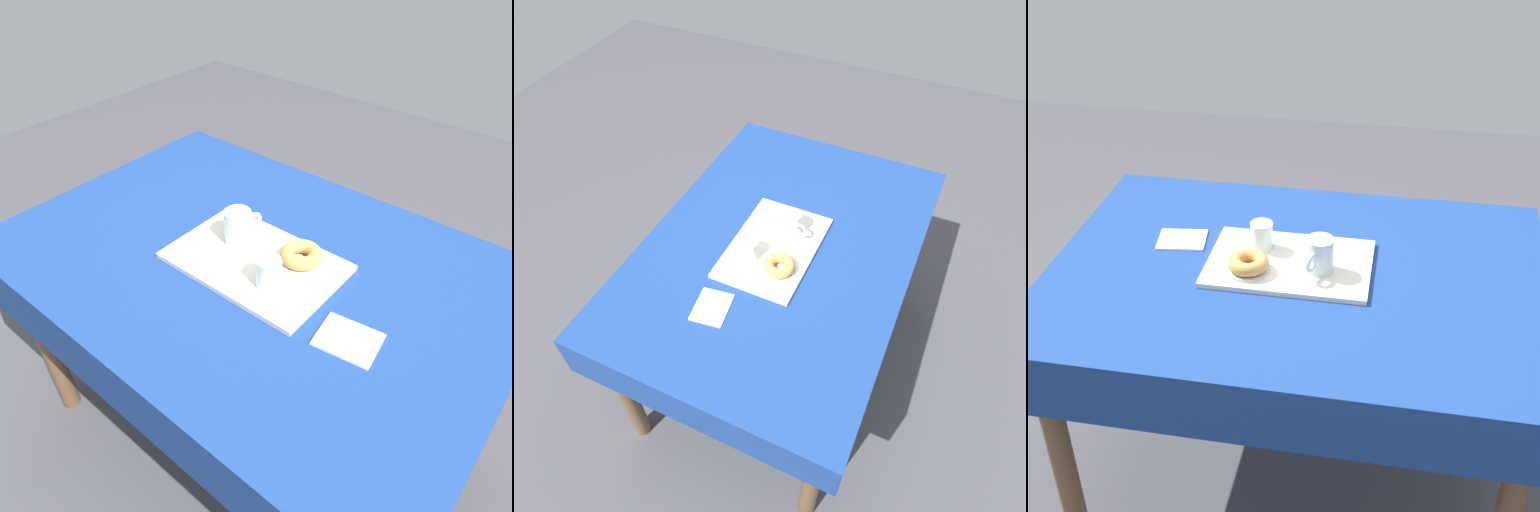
% 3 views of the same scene
% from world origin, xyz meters
% --- Properties ---
extents(ground_plane, '(6.00, 6.00, 0.00)m').
position_xyz_m(ground_plane, '(0.00, 0.00, 0.00)').
color(ground_plane, '#47474C').
extents(dining_table, '(1.35, 0.94, 0.78)m').
position_xyz_m(dining_table, '(0.00, 0.00, 0.68)').
color(dining_table, navy).
rests_on(dining_table, ground).
extents(serving_tray, '(0.44, 0.30, 0.01)m').
position_xyz_m(serving_tray, '(-0.03, 0.02, 0.78)').
color(serving_tray, silver).
rests_on(serving_tray, dining_table).
extents(tea_mug_left, '(0.07, 0.11, 0.10)m').
position_xyz_m(tea_mug_left, '(0.06, -0.02, 0.84)').
color(tea_mug_left, silver).
rests_on(tea_mug_left, serving_tray).
extents(water_glass_near, '(0.06, 0.06, 0.08)m').
position_xyz_m(water_glass_near, '(-0.12, 0.07, 0.82)').
color(water_glass_near, silver).
rests_on(water_glass_near, serving_tray).
extents(donut_plate_left, '(0.12, 0.12, 0.01)m').
position_xyz_m(donut_plate_left, '(-0.13, -0.05, 0.79)').
color(donut_plate_left, silver).
rests_on(donut_plate_left, serving_tray).
extents(sugar_donut_left, '(0.11, 0.11, 0.04)m').
position_xyz_m(sugar_donut_left, '(-0.13, -0.05, 0.82)').
color(sugar_donut_left, tan).
rests_on(sugar_donut_left, donut_plate_left).
extents(paper_napkin, '(0.15, 0.13, 0.01)m').
position_xyz_m(paper_napkin, '(-0.35, 0.09, 0.78)').
color(paper_napkin, white).
rests_on(paper_napkin, dining_table).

